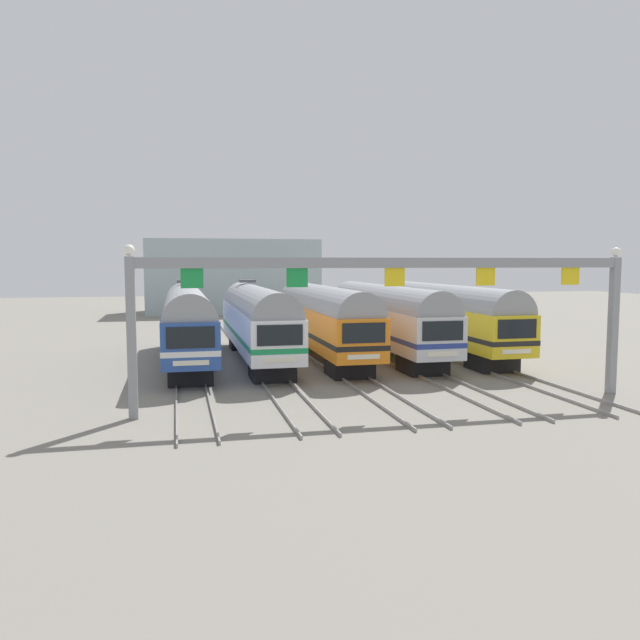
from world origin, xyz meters
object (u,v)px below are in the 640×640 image
at_px(commuter_train_silver, 386,316).
at_px(commuter_train_orange, 323,318).
at_px(commuter_train_yellow, 447,315).
at_px(commuter_train_blue, 187,321).
at_px(catenary_gantry, 395,285).
at_px(commuter_train_white, 257,319).

bearing_deg(commuter_train_silver, commuter_train_orange, 180.00).
bearing_deg(commuter_train_yellow, commuter_train_blue, 179.99).
xyz_separation_m(commuter_train_orange, catenary_gantry, (0.00, -13.49, 2.58)).
distance_m(commuter_train_blue, commuter_train_orange, 8.62).
distance_m(commuter_train_silver, catenary_gantry, 14.40).
distance_m(commuter_train_orange, commuter_train_yellow, 8.62).
xyz_separation_m(commuter_train_blue, catenary_gantry, (8.62, -13.50, 2.58)).
xyz_separation_m(commuter_train_yellow, catenary_gantry, (-8.62, -13.49, 2.58)).
distance_m(commuter_train_blue, catenary_gantry, 16.22).
xyz_separation_m(commuter_train_orange, commuter_train_yellow, (8.62, 0.00, 0.00)).
distance_m(commuter_train_blue, commuter_train_silver, 12.93).
height_order(commuter_train_white, commuter_train_orange, commuter_train_white).
xyz_separation_m(commuter_train_white, catenary_gantry, (4.31, -13.50, 2.58)).
distance_m(commuter_train_blue, commuter_train_yellow, 17.24).
bearing_deg(commuter_train_orange, commuter_train_blue, 179.97).
bearing_deg(commuter_train_orange, commuter_train_yellow, 0.00).
relative_size(commuter_train_white, commuter_train_silver, 1.00).
height_order(commuter_train_silver, commuter_train_yellow, same).
bearing_deg(commuter_train_blue, commuter_train_silver, -0.02).
bearing_deg(commuter_train_silver, commuter_train_white, 179.97).
xyz_separation_m(commuter_train_blue, commuter_train_yellow, (17.24, -0.00, -0.00)).
distance_m(commuter_train_white, commuter_train_silver, 8.62).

